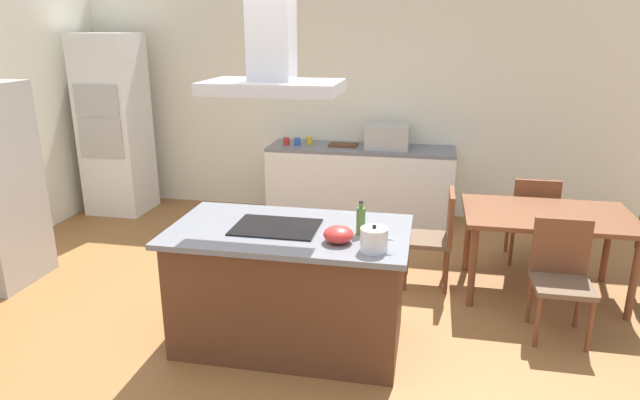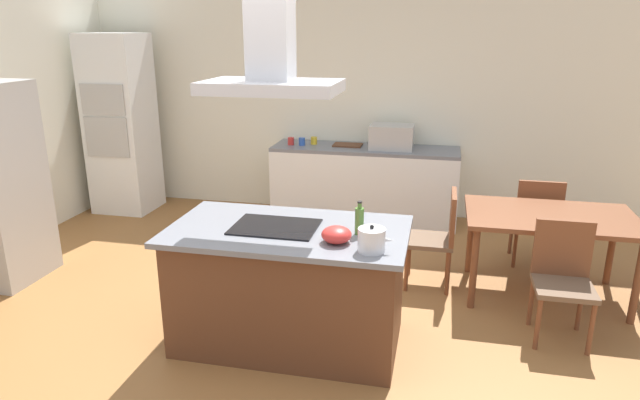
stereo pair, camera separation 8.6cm
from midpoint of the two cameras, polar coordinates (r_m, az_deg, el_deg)
ground at (r=5.66m, az=0.29°, el=-6.34°), size 16.00×16.00×0.00m
wall_back at (r=6.97m, az=3.08°, el=9.71°), size 7.20×0.10×2.70m
kitchen_island at (r=4.14m, az=-3.69°, el=-8.76°), size 1.70×0.96×0.90m
cooktop at (r=3.99m, az=-5.12°, el=-2.77°), size 0.60×0.44×0.01m
tea_kettle at (r=3.56m, az=4.88°, el=-4.05°), size 0.23×0.18×0.18m
olive_oil_bottle at (r=3.83m, az=3.54°, el=-2.07°), size 0.06×0.06×0.24m
mixing_bowl at (r=3.69m, az=1.23°, el=-3.55°), size 0.20×0.20×0.11m
back_counter at (r=6.77m, az=3.76°, el=1.69°), size 2.21×0.62×0.90m
countertop_microwave at (r=6.60m, az=6.53°, el=6.47°), size 0.50×0.38×0.28m
coffee_mug_red at (r=6.78m, az=-3.83°, el=6.02°), size 0.08×0.08×0.09m
coffee_mug_blue at (r=6.76m, az=-2.69°, el=5.99°), size 0.08×0.08×0.09m
coffee_mug_yellow at (r=6.81m, az=-1.46°, el=6.10°), size 0.08×0.08×0.09m
cutting_board at (r=6.74m, az=2.02°, el=5.66°), size 0.34×0.24×0.02m
wall_oven_stack at (r=7.43m, az=-20.58°, el=7.18°), size 0.70×0.66×2.20m
dining_table at (r=5.15m, az=21.78°, el=-2.12°), size 1.40×0.90×0.75m
chair_at_left_end at (r=5.10m, az=11.45°, el=-3.24°), size 0.42×0.42×0.89m
chair_facing_island at (r=4.59m, az=22.95°, el=-6.70°), size 0.42×0.42×0.89m
chair_facing_back_wall at (r=5.82m, az=20.52°, el=-1.45°), size 0.42×0.42×0.89m
range_hood at (r=3.75m, az=-5.63°, el=14.66°), size 0.90×0.55×0.78m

